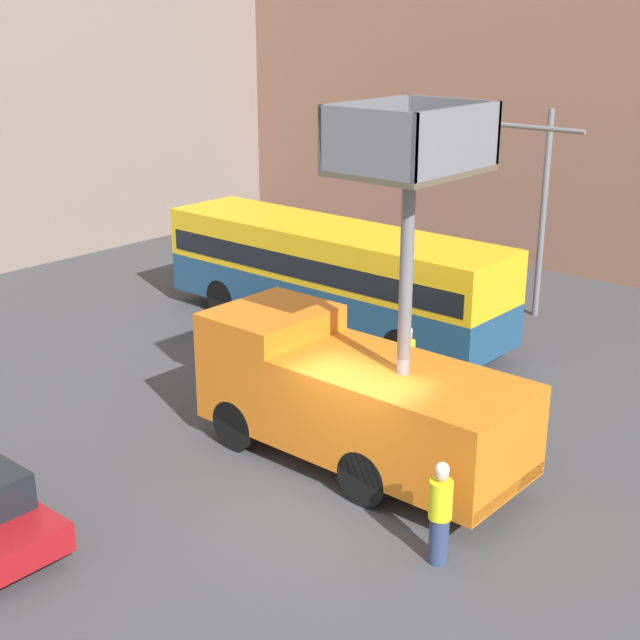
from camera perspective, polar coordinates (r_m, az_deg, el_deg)
ground_plane at (r=16.59m, az=1.17°, el=-11.33°), size 120.00×120.00×0.00m
building_backdrop_side at (r=36.04m, az=15.87°, el=17.27°), size 10.00×28.00×15.39m
utility_truck at (r=17.12m, az=2.17°, el=-4.38°), size 2.49×6.61×7.00m
city_bus at (r=24.40m, az=0.77°, el=3.23°), size 2.54×10.41×2.92m
traffic_light_pole at (r=24.66m, az=12.71°, el=8.49°), size 4.11×3.86×5.94m
road_worker_near_truck at (r=14.55m, az=7.69°, el=-12.16°), size 0.38×0.38×1.79m
road_worker_directing at (r=19.99m, az=5.54°, el=-2.91°), size 0.38×0.38×1.87m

